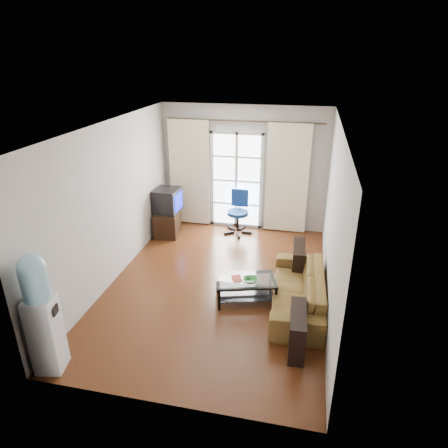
# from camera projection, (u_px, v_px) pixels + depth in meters

# --- Properties ---
(floor) EXTENTS (5.20, 5.20, 0.00)m
(floor) POSITION_uv_depth(u_px,v_px,m) (217.00, 284.00, 6.89)
(floor) COLOR #582D15
(floor) RESTS_ON ground
(ceiling) EXTENTS (5.20, 5.20, 0.00)m
(ceiling) POSITION_uv_depth(u_px,v_px,m) (216.00, 126.00, 5.81)
(ceiling) COLOR white
(ceiling) RESTS_ON wall_back
(wall_back) EXTENTS (3.60, 0.02, 2.70)m
(wall_back) POSITION_uv_depth(u_px,v_px,m) (244.00, 168.00, 8.67)
(wall_back) COLOR #B8B4AF
(wall_back) RESTS_ON floor
(wall_front) EXTENTS (3.60, 0.02, 2.70)m
(wall_front) POSITION_uv_depth(u_px,v_px,m) (157.00, 306.00, 4.02)
(wall_front) COLOR #B8B4AF
(wall_front) RESTS_ON floor
(wall_left) EXTENTS (0.02, 5.20, 2.70)m
(wall_left) POSITION_uv_depth(u_px,v_px,m) (112.00, 203.00, 6.70)
(wall_left) COLOR #B8B4AF
(wall_left) RESTS_ON floor
(wall_right) EXTENTS (0.02, 5.20, 2.70)m
(wall_right) POSITION_uv_depth(u_px,v_px,m) (333.00, 221.00, 6.00)
(wall_right) COLOR #B8B4AF
(wall_right) RESTS_ON floor
(french_door) EXTENTS (1.16, 0.06, 2.15)m
(french_door) POSITION_uv_depth(u_px,v_px,m) (236.00, 181.00, 8.76)
(french_door) COLOR white
(french_door) RESTS_ON wall_back
(curtain_rod) EXTENTS (3.30, 0.04, 0.04)m
(curtain_rod) POSITION_uv_depth(u_px,v_px,m) (244.00, 121.00, 8.17)
(curtain_rod) COLOR #4C3F2D
(curtain_rod) RESTS_ON wall_back
(curtain_left) EXTENTS (0.90, 0.07, 2.35)m
(curtain_left) POSITION_uv_depth(u_px,v_px,m) (190.00, 173.00, 8.86)
(curtain_left) COLOR #FBF5CA
(curtain_left) RESTS_ON curtain_rod
(curtain_right) EXTENTS (0.90, 0.07, 2.35)m
(curtain_right) POSITION_uv_depth(u_px,v_px,m) (287.00, 179.00, 8.44)
(curtain_right) COLOR #FBF5CA
(curtain_right) RESTS_ON curtain_rod
(radiator) EXTENTS (0.64, 0.12, 0.64)m
(radiator) POSITION_uv_depth(u_px,v_px,m) (278.00, 216.00, 8.84)
(radiator) COLOR gray
(radiator) RESTS_ON floor
(sofa) EXTENTS (2.03, 0.92, 0.58)m
(sofa) POSITION_uv_depth(u_px,v_px,m) (298.00, 290.00, 6.21)
(sofa) COLOR brown
(sofa) RESTS_ON floor
(coffee_table) EXTENTS (1.06, 0.78, 0.38)m
(coffee_table) POSITION_uv_depth(u_px,v_px,m) (246.00, 287.00, 6.37)
(coffee_table) COLOR silver
(coffee_table) RESTS_ON floor
(bowl) EXTENTS (0.34, 0.34, 0.06)m
(bowl) POSITION_uv_depth(u_px,v_px,m) (251.00, 280.00, 6.24)
(bowl) COLOR #2F8142
(bowl) RESTS_ON coffee_table
(book) EXTENTS (0.30, 0.31, 0.02)m
(book) POSITION_uv_depth(u_px,v_px,m) (232.00, 279.00, 6.31)
(book) COLOR #B81630
(book) RESTS_ON coffee_table
(remote) EXTENTS (0.16, 0.12, 0.02)m
(remote) POSITION_uv_depth(u_px,v_px,m) (251.00, 278.00, 6.34)
(remote) COLOR black
(remote) RESTS_ON coffee_table
(tv_stand) EXTENTS (0.57, 0.78, 0.52)m
(tv_stand) POSITION_uv_depth(u_px,v_px,m) (167.00, 223.00, 8.69)
(tv_stand) COLOR black
(tv_stand) RESTS_ON floor
(crt_tv) EXTENTS (0.58, 0.57, 0.50)m
(crt_tv) POSITION_uv_depth(u_px,v_px,m) (166.00, 200.00, 8.51)
(crt_tv) COLOR black
(crt_tv) RESTS_ON tv_stand
(task_chair) EXTENTS (0.66, 0.66, 0.95)m
(task_chair) POSITION_uv_depth(u_px,v_px,m) (238.00, 220.00, 8.76)
(task_chair) COLOR black
(task_chair) RESTS_ON floor
(water_cooler) EXTENTS (0.39, 0.39, 1.62)m
(water_cooler) POSITION_uv_depth(u_px,v_px,m) (41.00, 312.00, 4.76)
(water_cooler) COLOR silver
(water_cooler) RESTS_ON floor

